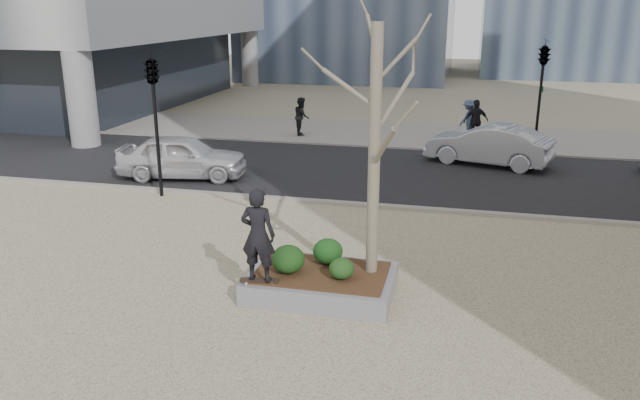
% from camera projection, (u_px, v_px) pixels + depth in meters
% --- Properties ---
extents(ground, '(120.00, 120.00, 0.00)m').
position_uv_depth(ground, '(276.00, 288.00, 13.30)').
color(ground, '#C0B58D').
rests_on(ground, ground).
extents(street, '(60.00, 8.00, 0.02)m').
position_uv_depth(street, '(357.00, 171.00, 22.58)').
color(street, black).
rests_on(street, ground).
extents(far_sidewalk, '(60.00, 6.00, 0.02)m').
position_uv_depth(far_sidewalk, '(384.00, 134.00, 29.07)').
color(far_sidewalk, gray).
rests_on(far_sidewalk, ground).
extents(planter, '(3.00, 2.00, 0.45)m').
position_uv_depth(planter, '(321.00, 283.00, 13.02)').
color(planter, gray).
rests_on(planter, ground).
extents(planter_mulch, '(2.70, 1.70, 0.04)m').
position_uv_depth(planter_mulch, '(321.00, 272.00, 12.94)').
color(planter_mulch, '#382314').
rests_on(planter_mulch, planter).
extents(sycamore_tree, '(2.80, 2.80, 6.60)m').
position_uv_depth(sycamore_tree, '(375.00, 113.00, 12.00)').
color(sycamore_tree, gray).
rests_on(sycamore_tree, planter_mulch).
extents(shrub_left, '(0.69, 0.69, 0.58)m').
position_uv_depth(shrub_left, '(288.00, 259.00, 12.82)').
color(shrub_left, '#193811').
rests_on(shrub_left, planter_mulch).
extents(shrub_middle, '(0.64, 0.64, 0.54)m').
position_uv_depth(shrub_middle, '(328.00, 251.00, 13.28)').
color(shrub_middle, '#133D14').
rests_on(shrub_middle, planter_mulch).
extents(shrub_right, '(0.51, 0.51, 0.43)m').
position_uv_depth(shrub_right, '(342.00, 268.00, 12.55)').
color(shrub_right, '#133D17').
rests_on(shrub_right, planter_mulch).
extents(skateboard, '(0.80, 0.35, 0.08)m').
position_uv_depth(skateboard, '(260.00, 281.00, 12.49)').
color(skateboard, black).
rests_on(skateboard, planter).
extents(skateboarder, '(0.70, 0.46, 1.91)m').
position_uv_depth(skateboarder, '(258.00, 235.00, 12.19)').
color(skateboarder, black).
rests_on(skateboarder, skateboard).
extents(police_car, '(4.63, 2.48, 1.50)m').
position_uv_depth(police_car, '(182.00, 156.00, 21.50)').
color(police_car, silver).
rests_on(police_car, street).
extents(car_silver, '(4.86, 2.88, 1.51)m').
position_uv_depth(car_silver, '(488.00, 145.00, 23.24)').
color(car_silver, '#A0A3A8').
rests_on(car_silver, street).
extents(pedestrian_a, '(0.89, 1.00, 1.72)m').
position_uv_depth(pedestrian_a, '(302.00, 116.00, 28.52)').
color(pedestrian_a, black).
rests_on(pedestrian_a, far_sidewalk).
extents(pedestrian_b, '(1.15, 1.23, 1.67)m').
position_uv_depth(pedestrian_b, '(469.00, 118.00, 28.14)').
color(pedestrian_b, '#3B4C6A').
rests_on(pedestrian_b, far_sidewalk).
extents(pedestrian_c, '(1.18, 0.81, 1.86)m').
position_uv_depth(pedestrian_c, '(476.00, 121.00, 26.93)').
color(pedestrian_c, black).
rests_on(pedestrian_c, far_sidewalk).
extents(traffic_light_near, '(0.60, 2.48, 4.50)m').
position_uv_depth(traffic_light_near, '(156.00, 125.00, 19.03)').
color(traffic_light_near, black).
rests_on(traffic_light_near, ground).
extents(traffic_light_far, '(0.60, 2.48, 4.50)m').
position_uv_depth(traffic_light_far, '(540.00, 97.00, 24.75)').
color(traffic_light_far, black).
rests_on(traffic_light_far, ground).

